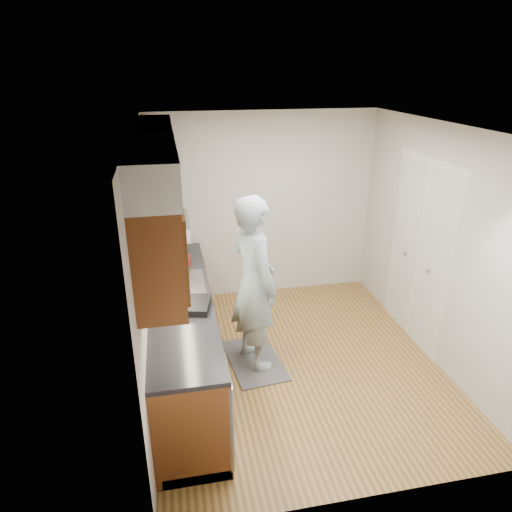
# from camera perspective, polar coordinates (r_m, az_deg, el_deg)

# --- Properties ---
(floor) EXTENTS (3.50, 3.50, 0.00)m
(floor) POSITION_cam_1_polar(r_m,az_deg,el_deg) (5.17, 4.98, -12.98)
(floor) COLOR olive
(floor) RESTS_ON ground
(ceiling) EXTENTS (3.50, 3.50, 0.00)m
(ceiling) POSITION_cam_1_polar(r_m,az_deg,el_deg) (4.23, 6.17, 15.68)
(ceiling) COLOR white
(ceiling) RESTS_ON wall_left
(wall_left) EXTENTS (0.02, 3.50, 2.50)m
(wall_left) POSITION_cam_1_polar(r_m,az_deg,el_deg) (4.39, -13.63, -1.60)
(wall_left) COLOR #B8B4AC
(wall_left) RESTS_ON floor
(wall_right) EXTENTS (0.02, 3.50, 2.50)m
(wall_right) POSITION_cam_1_polar(r_m,az_deg,el_deg) (5.17, 21.69, 1.15)
(wall_right) COLOR #B8B4AC
(wall_right) RESTS_ON floor
(wall_back) EXTENTS (3.00, 0.02, 2.50)m
(wall_back) POSITION_cam_1_polar(r_m,az_deg,el_deg) (6.15, 0.92, 6.14)
(wall_back) COLOR #B8B4AC
(wall_back) RESTS_ON floor
(counter) EXTENTS (0.64, 2.80, 1.30)m
(counter) POSITION_cam_1_polar(r_m,az_deg,el_deg) (4.74, -9.11, -9.74)
(counter) COLOR brown
(counter) RESTS_ON floor
(upper_cabinets) EXTENTS (0.47, 2.80, 1.21)m
(upper_cabinets) POSITION_cam_1_polar(r_m,az_deg,el_deg) (4.19, -12.19, 7.56)
(upper_cabinets) COLOR brown
(upper_cabinets) RESTS_ON wall_left
(closet_door) EXTENTS (0.02, 1.22, 2.05)m
(closet_door) POSITION_cam_1_polar(r_m,az_deg,el_deg) (5.47, 19.63, 0.10)
(closet_door) COLOR white
(closet_door) RESTS_ON wall_right
(floor_mat) EXTENTS (0.63, 0.96, 0.02)m
(floor_mat) POSITION_cam_1_polar(r_m,az_deg,el_deg) (5.15, -0.23, -12.89)
(floor_mat) COLOR #555557
(floor_mat) RESTS_ON floor
(person) EXTENTS (0.71, 0.87, 2.12)m
(person) POSITION_cam_1_polar(r_m,az_deg,el_deg) (4.61, -0.25, -2.06)
(person) COLOR #89A0A7
(person) RESTS_ON floor_mat
(soap_bottle_a) EXTENTS (0.13, 0.13, 0.29)m
(soap_bottle_a) POSITION_cam_1_polar(r_m,az_deg,el_deg) (5.06, -10.55, -0.03)
(soap_bottle_a) COLOR white
(soap_bottle_a) RESTS_ON counter
(soap_bottle_b) EXTENTS (0.11, 0.11, 0.21)m
(soap_bottle_b) POSITION_cam_1_polar(r_m,az_deg,el_deg) (5.06, -9.15, -0.41)
(soap_bottle_b) COLOR white
(soap_bottle_b) RESTS_ON counter
(soda_can) EXTENTS (0.09, 0.09, 0.12)m
(soda_can) POSITION_cam_1_polar(r_m,az_deg,el_deg) (5.15, -8.55, -0.50)
(soda_can) COLOR red
(soda_can) RESTS_ON counter
(steel_can) EXTENTS (0.07, 0.07, 0.11)m
(steel_can) POSITION_cam_1_polar(r_m,az_deg,el_deg) (5.24, -9.24, -0.18)
(steel_can) COLOR #A5A5AA
(steel_can) RESTS_ON counter
(dish_rack) EXTENTS (0.47, 0.42, 0.06)m
(dish_rack) POSITION_cam_1_polar(r_m,az_deg,el_deg) (4.27, -8.60, -6.08)
(dish_rack) COLOR black
(dish_rack) RESTS_ON counter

